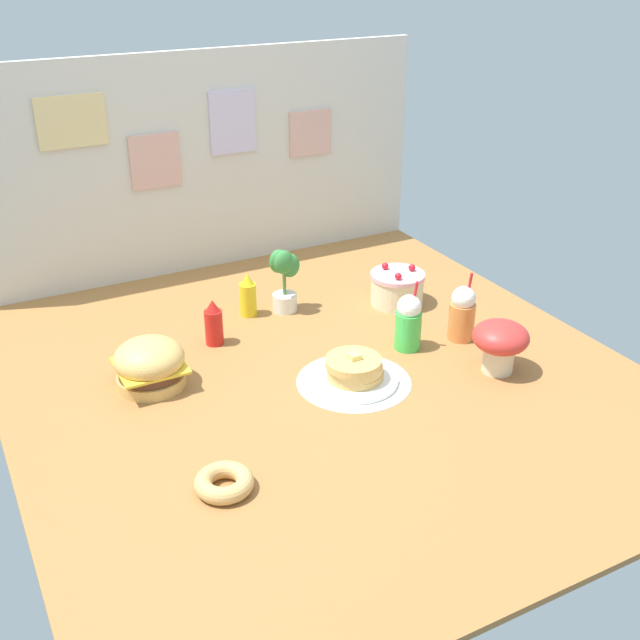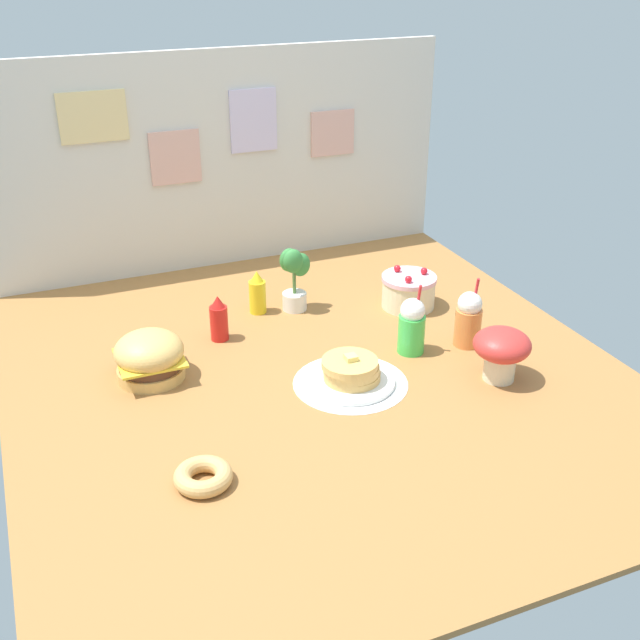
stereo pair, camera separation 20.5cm
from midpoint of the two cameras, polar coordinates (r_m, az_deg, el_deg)
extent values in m
cube|color=#9E6B38|center=(2.59, -2.19, -4.35)|extent=(1.99, 2.16, 0.02)
cube|color=beige|center=(3.34, -10.55, 11.18)|extent=(1.99, 0.03, 0.91)
cube|color=beige|center=(3.16, -19.63, 13.54)|extent=(0.26, 0.01, 0.19)
cube|color=#D8A599|center=(3.26, -13.81, 11.24)|extent=(0.21, 0.01, 0.22)
cube|color=silver|center=(3.33, -8.25, 14.18)|extent=(0.20, 0.01, 0.26)
cube|color=#D8A599|center=(3.48, -2.45, 13.54)|extent=(0.20, 0.01, 0.19)
cylinder|color=white|center=(2.55, 0.19, -4.59)|extent=(0.38, 0.38, 0.00)
cylinder|color=#DBA859|center=(2.61, -14.49, -4.32)|extent=(0.22, 0.22, 0.04)
cylinder|color=#59331E|center=(2.59, -14.58, -3.67)|extent=(0.21, 0.21, 0.03)
cube|color=yellow|center=(2.58, -14.63, -3.30)|extent=(0.21, 0.21, 0.01)
ellipsoid|color=#E5B260|center=(2.57, -14.70, -2.79)|extent=(0.23, 0.23, 0.13)
cylinder|color=white|center=(2.54, 0.19, -4.43)|extent=(0.29, 0.29, 0.01)
cylinder|color=#E0AD5B|center=(2.54, 0.28, -4.02)|extent=(0.19, 0.19, 0.02)
cylinder|color=#E0AD5B|center=(2.53, 0.22, -3.57)|extent=(0.18, 0.18, 0.02)
cylinder|color=#E0AD5B|center=(2.51, 0.12, -3.16)|extent=(0.18, 0.18, 0.02)
cube|color=#F7E072|center=(2.50, 0.19, -2.72)|extent=(0.04, 0.04, 0.02)
cylinder|color=beige|center=(3.06, 3.77, 2.16)|extent=(0.21, 0.21, 0.11)
cylinder|color=#F2B2C6|center=(3.04, 3.81, 3.26)|extent=(0.21, 0.21, 0.02)
sphere|color=red|center=(3.06, 4.86, 3.82)|extent=(0.03, 0.03, 0.03)
sphere|color=red|center=(3.06, 2.90, 3.95)|extent=(0.03, 0.03, 0.03)
sphere|color=red|center=(2.97, 3.80, 3.19)|extent=(0.03, 0.03, 0.03)
cylinder|color=red|center=(2.79, -9.89, -0.58)|extent=(0.07, 0.07, 0.13)
cone|color=red|center=(2.76, -10.03, 1.01)|extent=(0.05, 0.05, 0.04)
cylinder|color=yellow|center=(2.98, -7.28, 1.47)|extent=(0.07, 0.07, 0.13)
cone|color=yellow|center=(2.95, -7.37, 2.97)|extent=(0.05, 0.05, 0.04)
cylinder|color=green|center=(2.73, 4.34, -0.81)|extent=(0.09, 0.09, 0.14)
sphere|color=white|center=(2.69, 4.41, 0.93)|extent=(0.09, 0.09, 0.09)
cylinder|color=red|center=(2.69, 4.77, 1.55)|extent=(0.01, 0.03, 0.14)
cylinder|color=orange|center=(2.81, 8.36, -0.17)|extent=(0.09, 0.09, 0.14)
sphere|color=white|center=(2.77, 8.48, 1.53)|extent=(0.09, 0.09, 0.09)
cylinder|color=red|center=(2.77, 8.84, 2.12)|extent=(0.01, 0.03, 0.14)
torus|color=tan|center=(2.12, -9.88, -11.75)|extent=(0.16, 0.16, 0.05)
torus|color=pink|center=(2.11, -9.89, -11.68)|extent=(0.15, 0.15, 0.04)
cylinder|color=white|center=(3.02, -4.55, 1.27)|extent=(0.09, 0.09, 0.07)
cylinder|color=#4C7238|center=(2.98, -4.61, 2.91)|extent=(0.01, 0.01, 0.12)
ellipsoid|color=#38843D|center=(2.97, -4.19, 3.98)|extent=(0.08, 0.05, 0.09)
ellipsoid|color=#38843D|center=(2.97, -5.03, 4.29)|extent=(0.08, 0.05, 0.09)
ellipsoid|color=#38843D|center=(2.92, -4.71, 4.21)|extent=(0.08, 0.05, 0.09)
cylinder|color=beige|center=(2.64, 10.79, -2.91)|extent=(0.10, 0.10, 0.09)
ellipsoid|color=red|center=(2.60, 10.94, -1.28)|extent=(0.19, 0.19, 0.10)
camera|label=1|loc=(0.10, -92.28, -1.15)|focal=43.58mm
camera|label=2|loc=(0.10, 87.72, 1.15)|focal=43.58mm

